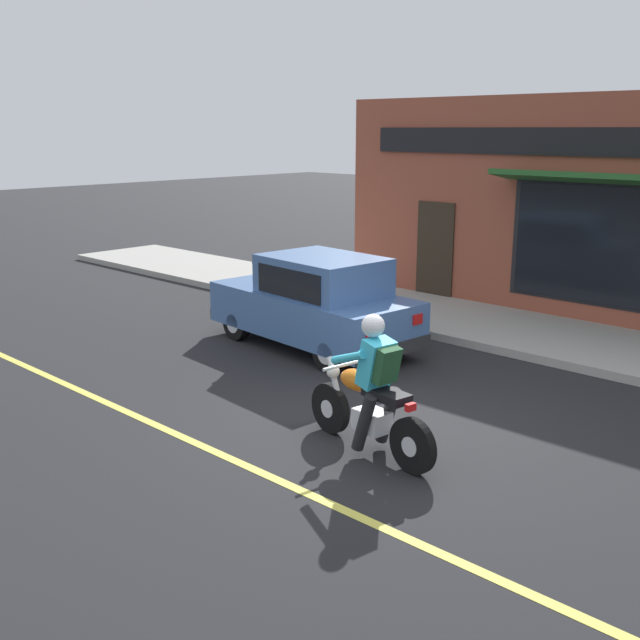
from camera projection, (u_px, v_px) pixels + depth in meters
ground_plane at (384, 431)px, 9.12m from camera, size 80.00×80.00×0.00m
sidewalk_curb at (425, 313)px, 14.66m from camera, size 2.60×22.00×0.14m
lane_stripe at (119, 408)px, 9.84m from camera, size 0.12×19.80×0.01m
storefront_building at (570, 210)px, 13.84m from camera, size 1.25×10.02×4.20m
motorcycle_with_rider at (371, 396)px, 8.37m from camera, size 0.65×2.01×1.62m
car_hatchback at (316, 303)px, 12.43m from camera, size 1.97×3.91×1.57m
traffic_cone at (312, 286)px, 15.40m from camera, size 0.36×0.36×0.60m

